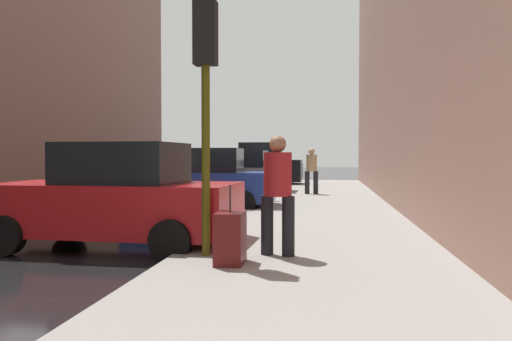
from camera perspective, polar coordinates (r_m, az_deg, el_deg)
ground_plane at (r=11.70m, az=-24.13°, el=-6.18°), size 120.00×120.00×0.00m
sidewalk at (r=9.90m, az=6.92°, el=-7.01°), size 4.00×40.00×0.15m
parked_red_hatchback at (r=8.79m, az=-15.80°, el=-3.08°), size 4.26×2.18×1.79m
parked_blue_sedan at (r=14.43m, az=-6.13°, el=-1.19°), size 4.27×2.19×1.79m
parked_gray_coupe at (r=20.22m, az=-1.96°, el=-0.36°), size 4.23×2.11×1.79m
parked_black_suv at (r=25.67m, az=0.21°, el=0.48°), size 4.61×2.07×2.25m
parked_silver_sedan at (r=31.16m, az=1.63°, el=0.35°), size 4.23×2.12×1.79m
fire_hydrant at (r=15.69m, az=1.73°, el=-2.24°), size 0.42×0.22×0.70m
traffic_light at (r=7.22m, az=-5.77°, el=11.16°), size 0.32×0.32×3.60m
pedestrian_in_red_jacket at (r=7.10m, az=2.49°, el=-2.08°), size 0.53×0.48×1.71m
pedestrian_in_tan_coat at (r=18.67m, az=6.36°, el=0.24°), size 0.51×0.42×1.71m
rolling_suitcase at (r=6.63m, az=-2.96°, el=-7.68°), size 0.37×0.57×1.04m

